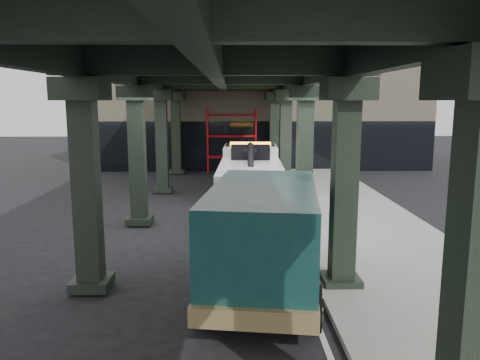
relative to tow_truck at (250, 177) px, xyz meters
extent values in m
plane|color=black|center=(-0.76, -4.35, -1.36)|extent=(90.00, 90.00, 0.00)
cube|color=gray|center=(3.74, -2.35, -1.29)|extent=(5.00, 40.00, 0.15)
cube|color=silver|center=(0.94, -2.35, -1.36)|extent=(0.12, 38.00, 0.01)
cube|color=black|center=(1.84, -14.35, 1.14)|extent=(0.55, 0.55, 5.00)
cube|color=black|center=(1.84, -8.35, 1.14)|extent=(0.55, 0.55, 5.00)
cube|color=black|center=(1.84, -8.35, 3.39)|extent=(1.10, 1.10, 0.50)
cube|color=black|center=(1.84, -8.35, -1.18)|extent=(0.90, 0.90, 0.24)
cube|color=black|center=(1.84, -2.35, 1.14)|extent=(0.55, 0.55, 5.00)
cube|color=black|center=(1.84, -2.35, 3.39)|extent=(1.10, 1.10, 0.50)
cube|color=black|center=(1.84, -2.35, -1.18)|extent=(0.90, 0.90, 0.24)
cube|color=black|center=(1.84, 3.65, 1.14)|extent=(0.55, 0.55, 5.00)
cube|color=black|center=(1.84, 3.65, 3.39)|extent=(1.10, 1.10, 0.50)
cube|color=black|center=(1.84, 3.65, -1.18)|extent=(0.90, 0.90, 0.24)
cube|color=black|center=(1.84, 9.65, 1.14)|extent=(0.55, 0.55, 5.00)
cube|color=black|center=(1.84, 9.65, 3.39)|extent=(1.10, 1.10, 0.50)
cube|color=black|center=(1.84, 9.65, -1.18)|extent=(0.90, 0.90, 0.24)
cube|color=black|center=(-4.16, -8.35, 1.14)|extent=(0.55, 0.55, 5.00)
cube|color=black|center=(-4.16, -8.35, 3.39)|extent=(1.10, 1.10, 0.50)
cube|color=black|center=(-4.16, -8.35, -1.18)|extent=(0.90, 0.90, 0.24)
cube|color=black|center=(-4.16, -2.35, 1.14)|extent=(0.55, 0.55, 5.00)
cube|color=black|center=(-4.16, -2.35, 3.39)|extent=(1.10, 1.10, 0.50)
cube|color=black|center=(-4.16, -2.35, -1.18)|extent=(0.90, 0.90, 0.24)
cube|color=black|center=(-4.16, 3.65, 1.14)|extent=(0.55, 0.55, 5.00)
cube|color=black|center=(-4.16, 3.65, 3.39)|extent=(1.10, 1.10, 0.50)
cube|color=black|center=(-4.16, 3.65, -1.18)|extent=(0.90, 0.90, 0.24)
cube|color=black|center=(-4.16, 9.65, 1.14)|extent=(0.55, 0.55, 5.00)
cube|color=black|center=(-4.16, 9.65, 3.39)|extent=(1.10, 1.10, 0.50)
cube|color=black|center=(-4.16, 9.65, -1.18)|extent=(0.90, 0.90, 0.24)
cube|color=black|center=(1.84, -2.35, 4.19)|extent=(0.35, 32.00, 1.10)
cube|color=black|center=(-4.16, -2.35, 4.19)|extent=(0.35, 32.00, 1.10)
cube|color=black|center=(-1.16, -2.35, 4.19)|extent=(0.35, 32.00, 1.10)
cube|color=black|center=(-1.16, -2.35, 4.89)|extent=(7.40, 32.00, 0.30)
cube|color=#C6B793|center=(1.24, 15.65, 2.64)|extent=(22.00, 10.00, 8.00)
cylinder|color=red|center=(-2.26, 10.55, 0.64)|extent=(0.08, 0.08, 4.00)
cylinder|color=red|center=(-2.26, 9.75, 0.64)|extent=(0.08, 0.08, 4.00)
cylinder|color=red|center=(0.74, 10.55, 0.64)|extent=(0.08, 0.08, 4.00)
cylinder|color=red|center=(0.74, 9.75, 0.64)|extent=(0.08, 0.08, 4.00)
cylinder|color=red|center=(-0.76, 10.55, -0.36)|extent=(3.00, 0.08, 0.08)
cylinder|color=red|center=(-0.76, 10.55, 0.94)|extent=(3.00, 0.08, 0.08)
cylinder|color=red|center=(-0.76, 10.55, 2.24)|extent=(3.00, 0.08, 0.08)
cube|color=black|center=(-0.02, -0.52, -0.66)|extent=(1.29, 7.60, 0.25)
cube|color=white|center=(0.08, 2.05, 0.20)|extent=(2.46, 2.51, 1.82)
cube|color=white|center=(0.12, 3.11, -0.30)|extent=(2.40, 0.80, 0.91)
cube|color=black|center=(0.09, 2.30, 0.71)|extent=(2.27, 1.39, 0.86)
cube|color=white|center=(-0.06, -1.68, 0.00)|extent=(2.61, 5.13, 1.41)
cube|color=orange|center=(0.07, 1.84, 1.21)|extent=(1.83, 0.35, 0.16)
cube|color=black|center=(0.01, 0.33, 1.01)|extent=(1.64, 0.67, 0.61)
cylinder|color=black|center=(-0.06, -1.48, 0.76)|extent=(0.38, 3.54, 1.35)
cube|color=black|center=(-0.16, -4.26, -1.01)|extent=(0.36, 1.42, 0.18)
cube|color=black|center=(-0.19, -4.96, -1.06)|extent=(1.62, 0.31, 0.18)
cylinder|color=black|center=(-1.02, 2.39, -0.81)|extent=(0.39, 1.12, 1.11)
cylinder|color=silver|center=(-1.02, 2.39, -0.81)|extent=(0.42, 0.62, 0.61)
cylinder|color=black|center=(1.20, 2.31, -0.81)|extent=(0.39, 1.12, 1.11)
cylinder|color=silver|center=(1.20, 2.31, -0.81)|extent=(0.42, 0.62, 0.61)
cylinder|color=black|center=(-1.15, -0.94, -0.81)|extent=(0.39, 1.12, 1.11)
cylinder|color=silver|center=(-1.15, -0.94, -0.81)|extent=(0.42, 0.62, 0.61)
cylinder|color=black|center=(1.07, -1.02, -0.81)|extent=(0.39, 1.12, 1.11)
cylinder|color=silver|center=(1.07, -1.02, -0.81)|extent=(0.42, 0.62, 0.61)
cylinder|color=black|center=(-1.20, -2.25, -0.81)|extent=(0.39, 1.12, 1.11)
cylinder|color=silver|center=(-1.20, -2.25, -0.81)|extent=(0.42, 0.62, 0.61)
cylinder|color=black|center=(1.02, -2.33, -0.81)|extent=(0.39, 1.12, 1.11)
cylinder|color=silver|center=(1.02, -2.33, -0.81)|extent=(0.42, 0.62, 0.61)
cube|color=#103B3A|center=(0.35, -5.64, -0.31)|extent=(2.41, 1.52, 1.00)
cube|color=#103B3A|center=(-0.07, -8.66, 0.13)|extent=(2.98, 5.25, 2.16)
cube|color=olive|center=(-0.01, -8.22, -0.75)|extent=(3.19, 6.47, 0.39)
cube|color=black|center=(0.29, -6.08, 0.57)|extent=(2.20, 0.76, 0.92)
cube|color=black|center=(-0.02, -8.33, 0.69)|extent=(2.88, 4.27, 0.61)
cube|color=silver|center=(0.43, -5.06, -0.75)|extent=(2.21, 0.43, 0.33)
cylinder|color=black|center=(-0.76, -5.54, -0.90)|extent=(0.43, 0.96, 0.93)
cylinder|color=silver|center=(-0.76, -5.54, -0.90)|extent=(0.42, 0.55, 0.51)
cylinder|color=black|center=(1.44, -5.85, -0.90)|extent=(0.43, 0.96, 0.93)
cylinder|color=silver|center=(1.44, -5.85, -0.90)|extent=(0.42, 0.55, 0.51)
cylinder|color=black|center=(-1.39, -10.15, -0.90)|extent=(0.43, 0.96, 0.93)
cylinder|color=silver|center=(-1.39, -10.15, -0.90)|extent=(0.42, 0.55, 0.51)
cylinder|color=black|center=(0.80, -10.45, -0.90)|extent=(0.43, 0.96, 0.93)
cylinder|color=silver|center=(0.80, -10.45, -0.90)|extent=(0.42, 0.55, 0.51)
camera|label=1|loc=(-0.81, -19.05, 3.14)|focal=35.00mm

